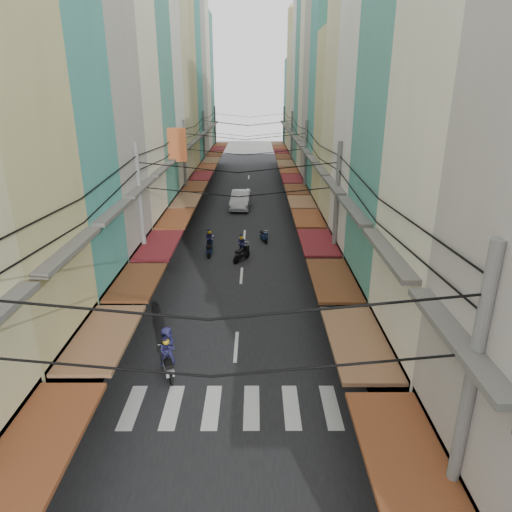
{
  "coord_description": "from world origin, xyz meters",
  "views": [
    {
      "loc": [
        0.84,
        -19.22,
        10.57
      ],
      "look_at": [
        0.87,
        4.07,
        1.97
      ],
      "focal_mm": 32.0,
      "sensor_mm": 36.0,
      "label": 1
    }
  ],
  "objects_px": {
    "white_car": "(241,208)",
    "market_umbrella": "(445,361)",
    "traffic_sign": "(360,328)",
    "bicycle": "(396,328)"
  },
  "relations": [
    {
      "from": "white_car",
      "to": "traffic_sign",
      "type": "height_order",
      "value": "traffic_sign"
    },
    {
      "from": "white_car",
      "to": "market_umbrella",
      "type": "bearing_deg",
      "value": -71.42
    },
    {
      "from": "market_umbrella",
      "to": "traffic_sign",
      "type": "distance_m",
      "value": 3.23
    },
    {
      "from": "market_umbrella",
      "to": "white_car",
      "type": "bearing_deg",
      "value": 105.05
    },
    {
      "from": "white_car",
      "to": "market_umbrella",
      "type": "relative_size",
      "value": 2.48
    },
    {
      "from": "market_umbrella",
      "to": "traffic_sign",
      "type": "bearing_deg",
      "value": 136.83
    },
    {
      "from": "white_car",
      "to": "bicycle",
      "type": "distance_m",
      "value": 24.08
    },
    {
      "from": "white_car",
      "to": "bicycle",
      "type": "height_order",
      "value": "white_car"
    },
    {
      "from": "bicycle",
      "to": "traffic_sign",
      "type": "xyz_separation_m",
      "value": [
        -2.66,
        -3.66,
        2.01
      ]
    },
    {
      "from": "bicycle",
      "to": "traffic_sign",
      "type": "relative_size",
      "value": 0.61
    }
  ]
}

